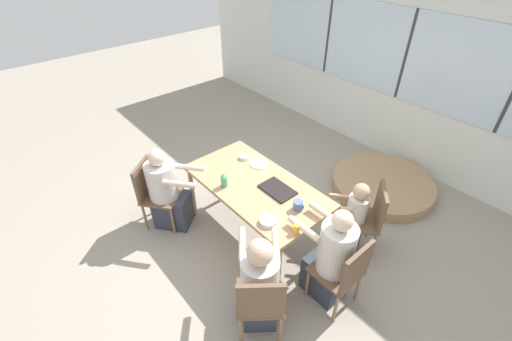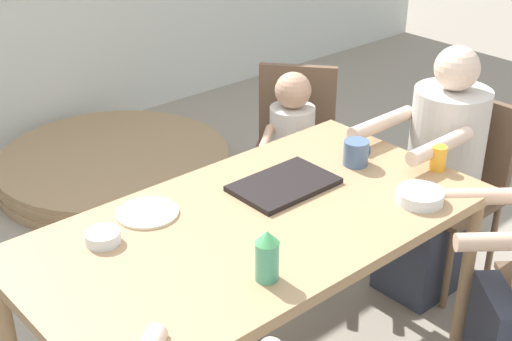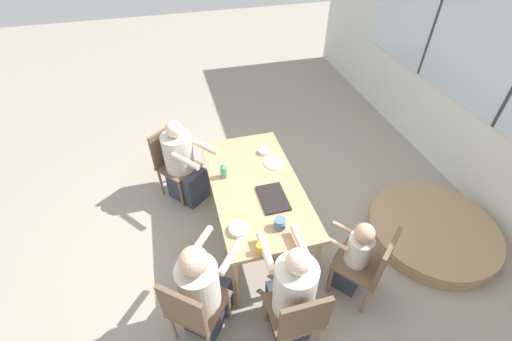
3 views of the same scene
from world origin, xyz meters
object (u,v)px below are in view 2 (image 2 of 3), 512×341
object	(u,v)px
person_man_blue_shirt	(437,186)
coffee_mug	(356,153)
chair_for_toddler	(295,138)
person_toddler	(291,168)
chair_for_man_blue_shirt	(459,175)
folded_table_stack	(115,166)
bowl_white_shallow	(103,237)
juice_glass	(438,158)
sippy_cup	(267,255)
bowl_cereal	(420,196)

from	to	relation	value
person_man_blue_shirt	coffee_mug	bearing A→B (deg)	83.71
chair_for_toddler	person_toddler	size ratio (longest dim) A/B	0.96
chair_for_man_blue_shirt	folded_table_stack	xyz separation A→B (m)	(-0.70, 1.83, -0.42)
bowl_white_shallow	person_man_blue_shirt	bearing A→B (deg)	-7.69
juice_glass	sippy_cup	bearing A→B (deg)	-174.15
chair_for_man_blue_shirt	bowl_white_shallow	world-z (taller)	chair_for_man_blue_shirt
sippy_cup	chair_for_man_blue_shirt	bearing A→B (deg)	11.13
chair_for_man_blue_shirt	coffee_mug	bearing A→B (deg)	85.30
coffee_mug	juice_glass	xyz separation A→B (m)	(0.20, -0.23, -0.00)
chair_for_toddler	juice_glass	world-z (taller)	chair_for_toddler
folded_table_stack	bowl_cereal	bearing A→B (deg)	-90.11
sippy_cup	juice_glass	xyz separation A→B (m)	(0.94, 0.10, -0.04)
person_man_blue_shirt	bowl_cereal	size ratio (longest dim) A/B	6.85
sippy_cup	folded_table_stack	size ratio (longest dim) A/B	0.12
person_toddler	bowl_white_shallow	world-z (taller)	person_toddler
bowl_cereal	folded_table_stack	world-z (taller)	bowl_cereal
juice_glass	folded_table_stack	xyz separation A→B (m)	(-0.25, 2.01, -0.72)
person_man_blue_shirt	person_toddler	world-z (taller)	person_man_blue_shirt
sippy_cup	bowl_cereal	distance (m)	0.69
folded_table_stack	chair_for_toddler	bearing A→B (deg)	-68.37
chair_for_toddler	chair_for_man_blue_shirt	bearing A→B (deg)	160.25
bowl_white_shallow	folded_table_stack	distance (m)	2.01
person_man_blue_shirt	juice_glass	xyz separation A→B (m)	(-0.29, -0.18, 0.30)
person_man_blue_shirt	bowl_cereal	xyz separation A→B (m)	(-0.54, -0.29, 0.27)
chair_for_toddler	sippy_cup	xyz separation A→B (m)	(-1.12, -1.04, 0.33)
coffee_mug	juice_glass	bearing A→B (deg)	-49.25
juice_glass	folded_table_stack	distance (m)	2.15
sippy_cup	person_toddler	bearing A→B (deg)	43.27
chair_for_man_blue_shirt	person_toddler	distance (m)	0.78
chair_for_toddler	person_man_blue_shirt	world-z (taller)	person_man_blue_shirt
person_man_blue_shirt	bowl_cereal	distance (m)	0.67
person_toddler	bowl_cereal	xyz separation A→B (m)	(-0.31, -0.95, 0.36)
person_man_blue_shirt	chair_for_toddler	bearing A→B (deg)	8.06
person_toddler	chair_for_man_blue_shirt	bearing A→B (deg)	171.34
person_man_blue_shirt	bowl_white_shallow	world-z (taller)	person_man_blue_shirt
person_man_blue_shirt	sippy_cup	bearing A→B (deg)	102.25
person_toddler	sippy_cup	xyz separation A→B (m)	(-1.00, -0.94, 0.42)
person_toddler	coffee_mug	distance (m)	0.77
chair_for_toddler	juice_glass	xyz separation A→B (m)	(-0.18, -0.94, 0.30)
person_man_blue_shirt	bowl_white_shallow	bearing A→B (deg)	82.01
juice_glass	bowl_cereal	distance (m)	0.27
chair_for_man_blue_shirt	sippy_cup	world-z (taller)	sippy_cup
chair_for_man_blue_shirt	folded_table_stack	bearing A→B (deg)	20.67
juice_glass	bowl_white_shallow	world-z (taller)	juice_glass
person_man_blue_shirt	bowl_white_shallow	size ratio (longest dim) A/B	10.05
bowl_cereal	bowl_white_shallow	bearing A→B (deg)	152.79
chair_for_toddler	person_man_blue_shirt	bearing A→B (deg)	148.56
person_man_blue_shirt	sippy_cup	xyz separation A→B (m)	(-1.23, -0.27, 0.33)
coffee_mug	bowl_white_shallow	xyz separation A→B (m)	(-1.00, 0.15, -0.03)
chair_for_toddler	sippy_cup	bearing A→B (deg)	93.10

